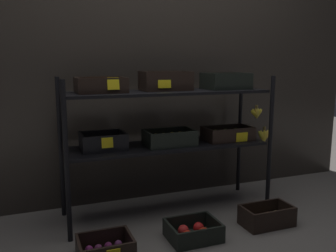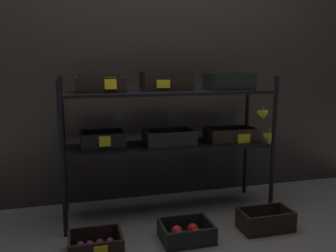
% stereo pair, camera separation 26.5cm
% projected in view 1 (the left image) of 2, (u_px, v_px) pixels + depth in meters
% --- Properties ---
extents(ground_plane, '(10.00, 10.00, 0.00)m').
position_uv_depth(ground_plane, '(168.00, 211.00, 2.77)').
color(ground_plane, '#605B56').
extents(storefront_wall, '(3.90, 0.12, 1.85)m').
position_uv_depth(storefront_wall, '(150.00, 87.00, 2.99)').
color(storefront_wall, '#2D2823').
rests_on(storefront_wall, ground_plane).
extents(display_rack, '(1.63, 0.46, 1.06)m').
position_uv_depth(display_rack, '(170.00, 117.00, 2.66)').
color(display_rack, black).
rests_on(display_rack, ground_plane).
extents(crate_ground_plum, '(0.32, 0.25, 0.12)m').
position_uv_depth(crate_ground_plum, '(105.00, 250.00, 2.11)').
color(crate_ground_plum, black).
rests_on(crate_ground_plum, ground_plane).
extents(crate_ground_apple_red, '(0.33, 0.26, 0.12)m').
position_uv_depth(crate_ground_apple_red, '(193.00, 232.00, 2.33)').
color(crate_ground_apple_red, black).
rests_on(crate_ground_apple_red, ground_plane).
extents(crate_ground_kiwi, '(0.35, 0.20, 0.14)m').
position_uv_depth(crate_ground_kiwi, '(267.00, 218.00, 2.53)').
color(crate_ground_kiwi, black).
rests_on(crate_ground_kiwi, ground_plane).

